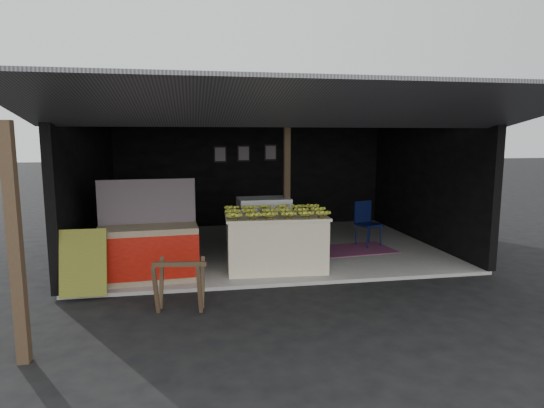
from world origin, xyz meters
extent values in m
plane|color=black|center=(0.00, 0.00, 0.00)|extent=(80.00, 80.00, 0.00)
cube|color=gray|center=(0.00, 2.50, 0.03)|extent=(7.00, 5.00, 0.06)
cube|color=black|center=(0.00, 5.00, 1.51)|extent=(7.00, 0.15, 2.90)
cube|color=black|center=(-3.50, 2.50, 1.51)|extent=(0.15, 5.00, 2.90)
cube|color=black|center=(3.50, 2.50, 1.51)|extent=(0.15, 5.00, 2.90)
cube|color=#232326|center=(0.00, 2.50, 2.96)|extent=(7.20, 5.20, 0.12)
cube|color=#232326|center=(0.00, -0.95, 2.73)|extent=(7.40, 2.47, 0.48)
cube|color=#493624|center=(0.30, 1.90, 1.49)|extent=(0.12, 0.12, 2.85)
cube|color=#493624|center=(-3.30, -1.90, 1.25)|extent=(0.12, 0.12, 2.50)
cube|color=silver|center=(-0.12, 0.82, 0.52)|extent=(1.71, 1.08, 0.91)
cube|color=silver|center=(-0.12, 0.82, 0.99)|extent=(1.77, 1.14, 0.04)
cube|color=white|center=(-0.16, 1.91, 0.61)|extent=(1.02, 0.70, 1.11)
cube|color=navy|center=(-0.16, 1.57, 0.67)|extent=(0.78, 0.04, 0.33)
cube|color=#B21414|center=(-0.16, 1.57, 0.28)|extent=(0.50, 0.03, 0.11)
cube|color=#998466|center=(-2.24, 0.56, 0.50)|extent=(1.59, 0.78, 0.87)
cube|color=red|center=(-2.24, 0.21, 0.50)|extent=(1.55, 0.12, 0.68)
cube|color=white|center=(-2.24, 0.20, 0.50)|extent=(0.53, 0.05, 0.17)
cube|color=#1A1F4F|center=(-2.24, 0.85, 1.30)|extent=(1.55, 0.15, 0.73)
cube|color=black|center=(-3.10, -0.03, 0.55)|extent=(0.65, 0.26, 0.96)
cube|color=#493624|center=(-2.03, -0.88, 0.35)|extent=(0.09, 0.27, 0.69)
cube|color=#493624|center=(-1.47, -0.97, 0.35)|extent=(0.09, 0.27, 0.69)
cube|color=#493624|center=(-1.98, -0.55, 0.35)|extent=(0.09, 0.27, 0.69)
cube|color=#493624|center=(-1.42, -0.63, 0.35)|extent=(0.09, 0.27, 0.69)
cube|color=#493624|center=(-1.72, -0.76, 0.66)|extent=(0.72, 0.16, 0.06)
cylinder|color=navy|center=(0.68, 1.18, 0.28)|extent=(0.30, 0.30, 0.45)
cylinder|color=#091136|center=(2.00, 1.88, 0.29)|extent=(0.03, 0.03, 0.46)
cylinder|color=#091136|center=(2.34, 2.00, 0.29)|extent=(0.03, 0.03, 0.46)
cylinder|color=#091136|center=(1.88, 2.22, 0.29)|extent=(0.03, 0.03, 0.46)
cylinder|color=#091136|center=(2.22, 2.34, 0.29)|extent=(0.03, 0.03, 0.46)
cube|color=#091136|center=(2.11, 2.11, 0.52)|extent=(0.56, 0.56, 0.04)
cube|color=#091136|center=(2.04, 2.30, 0.76)|extent=(0.43, 0.18, 0.47)
cube|color=#7E1C4F|center=(1.73, 1.88, 0.07)|extent=(1.60, 1.15, 0.01)
cube|color=black|center=(-0.80, 4.90, 1.91)|extent=(0.32, 0.03, 0.42)
cube|color=#4C4C59|center=(-0.80, 4.88, 1.91)|extent=(0.26, 0.02, 0.34)
cube|color=black|center=(-0.20, 4.90, 1.93)|extent=(0.32, 0.03, 0.42)
cube|color=#4C4C59|center=(-0.20, 4.88, 1.93)|extent=(0.26, 0.02, 0.34)
cube|color=black|center=(0.50, 4.90, 1.95)|extent=(0.32, 0.03, 0.42)
cube|color=#4C4C59|center=(0.50, 4.88, 1.95)|extent=(0.26, 0.02, 0.34)
camera|label=1|loc=(-1.53, -6.75, 2.33)|focal=30.00mm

